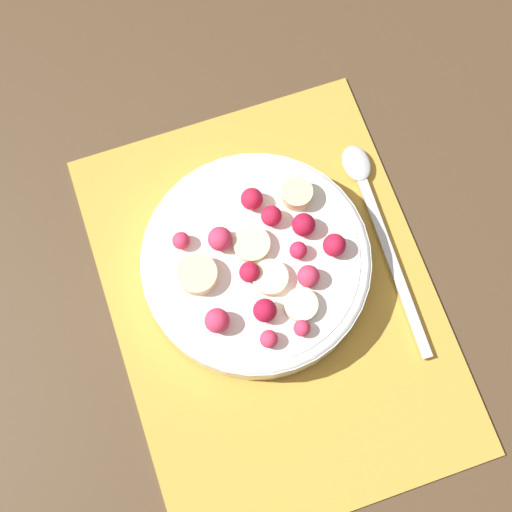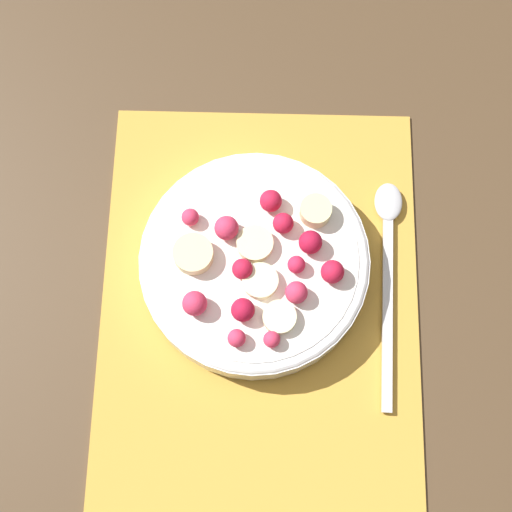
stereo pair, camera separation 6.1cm
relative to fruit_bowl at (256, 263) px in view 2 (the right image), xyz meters
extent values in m
plane|color=#4C3823|center=(-0.03, -0.01, -0.03)|extent=(3.00, 3.00, 0.00)
cube|color=gold|center=(-0.03, -0.01, -0.02)|extent=(0.38, 0.29, 0.01)
cylinder|color=white|center=(0.00, 0.00, -0.01)|extent=(0.20, 0.20, 0.03)
torus|color=white|center=(0.00, 0.00, 0.01)|extent=(0.20, 0.20, 0.01)
cylinder|color=white|center=(0.00, 0.00, 0.01)|extent=(0.18, 0.18, 0.00)
cylinder|color=beige|center=(0.01, 0.00, 0.02)|extent=(0.04, 0.04, 0.01)
cylinder|color=beige|center=(0.04, -0.05, 0.02)|extent=(0.03, 0.03, 0.01)
cylinder|color=beige|center=(0.00, 0.05, 0.02)|extent=(0.05, 0.05, 0.01)
cylinder|color=#F4EAB7|center=(-0.02, -0.01, 0.02)|extent=(0.04, 0.04, 0.01)
cylinder|color=#F4EAB7|center=(-0.05, -0.02, 0.02)|extent=(0.04, 0.04, 0.01)
sphere|color=#DB3356|center=(0.02, 0.03, 0.02)|extent=(0.02, 0.02, 0.02)
sphere|color=#DB3356|center=(0.03, 0.06, 0.02)|extent=(0.02, 0.02, 0.02)
sphere|color=#DB3356|center=(-0.04, 0.05, 0.02)|extent=(0.02, 0.02, 0.02)
sphere|color=#B21433|center=(0.01, -0.05, 0.02)|extent=(0.02, 0.02, 0.02)
sphere|color=red|center=(-0.01, 0.01, 0.02)|extent=(0.02, 0.02, 0.02)
sphere|color=red|center=(-0.01, -0.07, 0.02)|extent=(0.02, 0.02, 0.02)
sphere|color=#D12347|center=(-0.01, -0.04, 0.02)|extent=(0.02, 0.02, 0.02)
sphere|color=#DB3356|center=(-0.03, -0.04, 0.02)|extent=(0.02, 0.02, 0.02)
sphere|color=#B21433|center=(-0.05, 0.01, 0.02)|extent=(0.02, 0.02, 0.02)
sphere|color=#DB3356|center=(-0.07, 0.01, 0.02)|extent=(0.02, 0.02, 0.02)
sphere|color=red|center=(0.03, -0.02, 0.02)|extent=(0.02, 0.02, 0.02)
sphere|color=#DB3356|center=(-0.07, -0.02, 0.02)|extent=(0.01, 0.01, 0.01)
sphere|color=red|center=(0.05, -0.01, 0.02)|extent=(0.02, 0.02, 0.02)
cube|color=silver|center=(-0.04, -0.12, -0.02)|extent=(0.18, 0.02, 0.00)
ellipsoid|color=silver|center=(0.07, -0.12, -0.02)|extent=(0.04, 0.03, 0.01)
camera|label=1|loc=(-0.17, 0.06, 0.61)|focal=50.00mm
camera|label=2|loc=(-0.17, 0.00, 0.61)|focal=50.00mm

